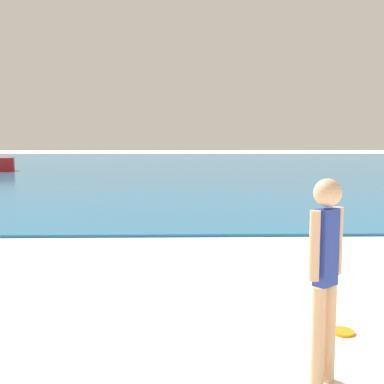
% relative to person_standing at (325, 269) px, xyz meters
% --- Properties ---
extents(water, '(160.00, 60.00, 0.06)m').
position_rel_person_standing_xyz_m(water, '(-1.37, 35.86, -0.91)').
color(water, '#1E6B9E').
rests_on(water, ground).
extents(person_standing, '(0.32, 0.27, 1.66)m').
position_rel_person_standing_xyz_m(person_standing, '(0.00, 0.00, 0.00)').
color(person_standing, '#DDAD84').
rests_on(person_standing, ground).
extents(frisbee, '(0.24, 0.24, 0.03)m').
position_rel_person_standing_xyz_m(frisbee, '(0.50, 0.99, -0.93)').
color(frisbee, orange).
rests_on(frisbee, ground).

